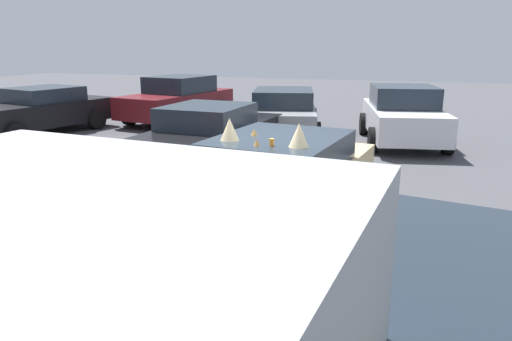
# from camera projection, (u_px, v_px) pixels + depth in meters

# --- Properties ---
(ground_plane) EXTENTS (60.00, 60.00, 0.00)m
(ground_plane) POSITION_uv_depth(u_px,v_px,m) (276.00, 233.00, 6.91)
(ground_plane) COLOR #47474C
(art_car_decorated) EXTENTS (4.51, 2.44, 1.68)m
(art_car_decorated) POSITION_uv_depth(u_px,v_px,m) (277.00, 184.00, 6.74)
(art_car_decorated) COLOR #D8BC7F
(art_car_decorated) RESTS_ON ground
(parked_sedan_near_right) EXTENTS (4.81, 2.69, 1.40)m
(parked_sedan_near_right) POSITION_uv_depth(u_px,v_px,m) (413.00, 335.00, 3.28)
(parked_sedan_near_right) COLOR gold
(parked_sedan_near_right) RESTS_ON ground
(parked_sedan_row_back_center) EXTENTS (4.26, 2.56, 1.53)m
(parked_sedan_row_back_center) POSITION_uv_depth(u_px,v_px,m) (403.00, 115.00, 12.91)
(parked_sedan_row_back_center) COLOR silver
(parked_sedan_row_back_center) RESTS_ON ground
(parked_sedan_near_left) EXTENTS (4.30, 2.14, 1.39)m
(parked_sedan_near_left) POSITION_uv_depth(u_px,v_px,m) (213.00, 136.00, 10.36)
(parked_sedan_near_left) COLOR black
(parked_sedan_near_left) RESTS_ON ground
(parked_sedan_behind_left) EXTENTS (4.69, 2.74, 1.35)m
(parked_sedan_behind_left) POSITION_uv_depth(u_px,v_px,m) (39.00, 110.00, 14.42)
(parked_sedan_behind_left) COLOR black
(parked_sedan_behind_left) RESTS_ON ground
(parked_sedan_row_back_far) EXTENTS (4.66, 2.63, 1.54)m
(parked_sedan_row_back_far) POSITION_uv_depth(u_px,v_px,m) (178.00, 99.00, 16.55)
(parked_sedan_row_back_far) COLOR #5B1419
(parked_sedan_row_back_far) RESTS_ON ground
(parked_sedan_far_right) EXTENTS (4.75, 2.75, 1.38)m
(parked_sedan_far_right) POSITION_uv_depth(u_px,v_px,m) (283.00, 112.00, 13.86)
(parked_sedan_far_right) COLOR gray
(parked_sedan_far_right) RESTS_ON ground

